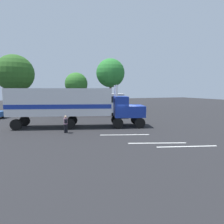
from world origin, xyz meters
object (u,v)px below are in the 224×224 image
Objects in this scene: tree_left at (15,73)px; person_bystander at (66,123)px; parked_bus at (89,102)px; semi_truck at (72,104)px; tree_right at (110,73)px; tree_center at (76,84)px.

person_bystander is at bearing -71.62° from tree_left.
person_bystander is 0.16× the size of tree_left.
parked_bus is (4.73, 11.13, 1.17)m from person_bystander.
tree_right is (9.88, 15.52, 4.77)m from semi_truck.
tree_center is at bearing 159.41° from tree_right.
person_bystander is at bearing -113.03° from parked_bus.
parked_bus is 1.11× the size of tree_right.
tree_right is at bearing 59.03° from person_bystander.
semi_truck is at bearing -100.72° from tree_center.
tree_center reaches higher than parked_bus.
parked_bus is at bearing -131.43° from tree_right.
tree_left reaches higher than parked_bus.
tree_right reaches higher than tree_center.
tree_center reaches higher than person_bystander.
person_bystander is 21.34m from tree_center.
semi_truck is 1.27× the size of parked_bus.
tree_left is (-11.26, 8.53, 4.79)m from parked_bus.
tree_center is (3.40, 17.95, 2.62)m from semi_truck.
parked_bus is 1.51× the size of tree_center.
tree_center is at bearing 92.46° from parked_bus.
semi_truck is 1.41× the size of tree_left.
tree_left is at bearing 113.52° from semi_truck.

